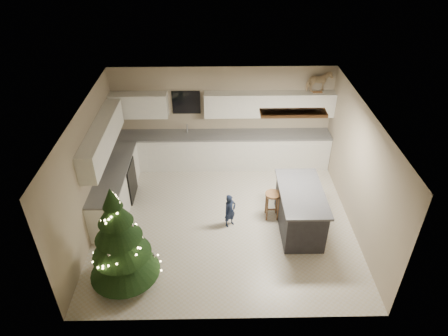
{
  "coord_description": "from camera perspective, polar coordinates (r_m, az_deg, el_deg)",
  "views": [
    {
      "loc": [
        -0.13,
        -6.67,
        5.88
      ],
      "look_at": [
        0.0,
        0.35,
        1.15
      ],
      "focal_mm": 32.0,
      "sensor_mm": 36.0,
      "label": 1
    }
  ],
  "objects": [
    {
      "name": "cabinetry",
      "position": [
        9.8,
        -5.47,
        2.29
      ],
      "size": [
        5.5,
        3.2,
        2.0
      ],
      "color": "silver",
      "rests_on": "ground_plane"
    },
    {
      "name": "room_shell",
      "position": [
        7.85,
        0.21,
        2.21
      ],
      "size": [
        5.52,
        5.02,
        2.61
      ],
      "color": "tan",
      "rests_on": "ground_plane"
    },
    {
      "name": "toddler",
      "position": [
        8.52,
        0.86,
        -6.12
      ],
      "size": [
        0.34,
        0.32,
        0.78
      ],
      "primitive_type": "imported",
      "rotation": [
        0.0,
        0.0,
        0.63
      ],
      "color": "black",
      "rests_on": "ground_plane"
    },
    {
      "name": "christmas_tree",
      "position": [
        7.34,
        -14.57,
        -10.58
      ],
      "size": [
        1.31,
        1.27,
        2.1
      ],
      "rotation": [
        0.0,
        0.0,
        0.17
      ],
      "color": "#3F2816",
      "rests_on": "ground_plane"
    },
    {
      "name": "rocking_horse",
      "position": [
        9.99,
        13.39,
        11.88
      ],
      "size": [
        0.64,
        0.41,
        0.52
      ],
      "rotation": [
        0.0,
        0.0,
        1.83
      ],
      "color": "#935F32",
      "rests_on": "cabinetry"
    },
    {
      "name": "ground_plane",
      "position": [
        8.89,
        0.04,
        -7.43
      ],
      "size": [
        5.5,
        5.5,
        0.0
      ],
      "primitive_type": "plane",
      "color": "beige"
    },
    {
      "name": "island",
      "position": [
        8.56,
        10.76,
        -5.88
      ],
      "size": [
        0.9,
        1.7,
        0.95
      ],
      "color": "black",
      "rests_on": "ground_plane"
    },
    {
      "name": "bar_stool",
      "position": [
        8.74,
        6.95,
        -4.46
      ],
      "size": [
        0.34,
        0.34,
        0.64
      ],
      "rotation": [
        0.0,
        0.0,
        0.36
      ],
      "color": "#935F32",
      "rests_on": "ground_plane"
    }
  ]
}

